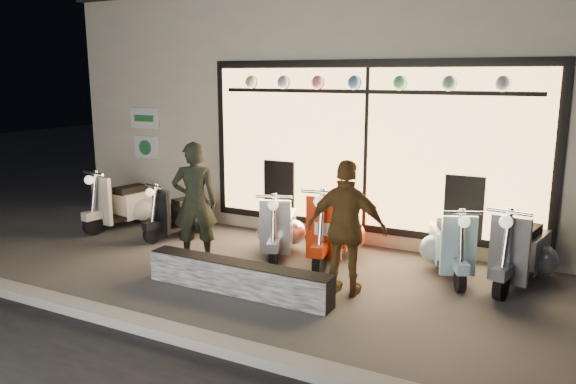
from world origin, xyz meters
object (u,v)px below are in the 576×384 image
(scooter_silver, at_px, (280,228))
(scooter_red, at_px, (334,229))
(woman, at_px, (347,229))
(man, at_px, (195,202))
(graffiti_barrier, at_px, (238,278))

(scooter_silver, relative_size, scooter_red, 0.88)
(scooter_silver, xyz_separation_m, woman, (1.49, -1.06, 0.44))
(scooter_silver, bearing_deg, woman, -56.66)
(man, relative_size, woman, 1.04)
(scooter_silver, height_order, woman, woman)
(scooter_silver, bearing_deg, scooter_red, -9.94)
(graffiti_barrier, height_order, woman, woman)
(graffiti_barrier, xyz_separation_m, scooter_red, (0.51, 1.82, 0.24))
(graffiti_barrier, distance_m, scooter_red, 1.90)
(scooter_red, height_order, woman, woman)
(graffiti_barrier, bearing_deg, scooter_silver, 100.56)
(graffiti_barrier, xyz_separation_m, woman, (1.19, 0.59, 0.63))
(scooter_silver, bearing_deg, man, -156.74)
(scooter_red, relative_size, woman, 0.93)
(graffiti_barrier, relative_size, woman, 1.50)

